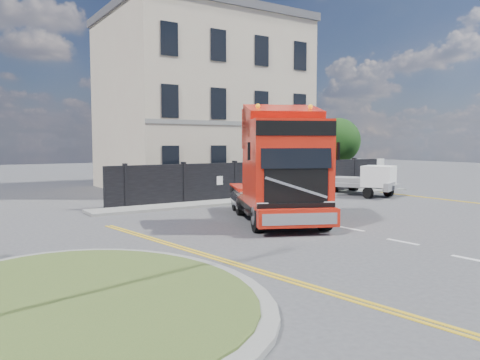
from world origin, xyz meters
TOP-DOWN VIEW (x-y plane):
  - ground at (0.00, 0.00)m, footprint 120.00×120.00m
  - traffic_island at (-7.00, -3.00)m, footprint 6.80×6.80m
  - hoarding_fence at (6.55, 9.00)m, footprint 18.80×0.25m
  - georgian_building at (6.00, 16.50)m, footprint 12.30×10.30m
  - tree at (14.38, 12.10)m, footprint 3.20×3.20m
  - pavement_far at (6.00, 8.10)m, footprint 20.00×1.60m
  - truck at (1.54, 1.85)m, footprint 5.45×7.71m
  - flatbed_pickup at (11.32, 6.08)m, footprint 3.42×4.70m

SIDE VIEW (x-z plane):
  - ground at x=0.00m, z-range 0.00..0.00m
  - pavement_far at x=6.00m, z-range 0.00..0.12m
  - traffic_island at x=-7.00m, z-range 0.00..0.16m
  - flatbed_pickup at x=11.32m, z-range 0.07..1.84m
  - hoarding_fence at x=6.55m, z-range 0.00..2.00m
  - truck at x=1.54m, z-range -0.23..4.12m
  - tree at x=14.38m, z-range 0.65..5.45m
  - georgian_building at x=6.00m, z-range -0.63..12.17m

